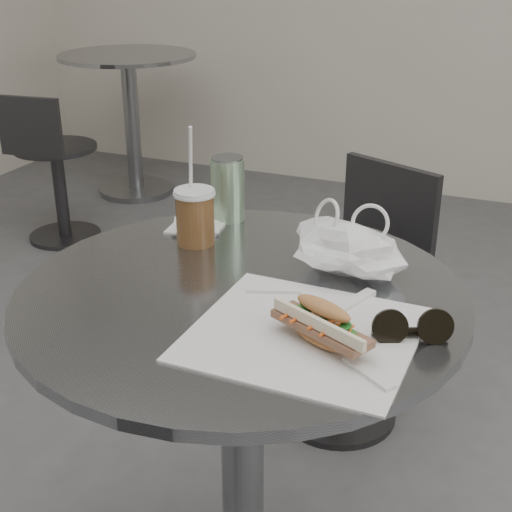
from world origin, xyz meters
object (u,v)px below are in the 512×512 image
at_px(drink_can, 228,189).
at_px(sunglasses, 412,329).
at_px(banh_mi, 322,324).
at_px(bg_table, 131,108).
at_px(cafe_table, 242,422).
at_px(bg_chair, 54,176).
at_px(iced_coffee, 195,216).
at_px(chair_far, 351,312).

bearing_deg(drink_can, sunglasses, -37.47).
bearing_deg(drink_can, banh_mi, -50.57).
bearing_deg(bg_table, cafe_table, -53.97).
height_order(bg_table, banh_mi, banh_mi).
xyz_separation_m(bg_chair, iced_coffee, (1.40, -1.33, 0.49)).
bearing_deg(banh_mi, sunglasses, 52.34).
bearing_deg(iced_coffee, bg_table, 125.06).
bearing_deg(chair_far, banh_mi, 125.14).
relative_size(cafe_table, bg_table, 1.03).
height_order(bg_chair, iced_coffee, iced_coffee).
bearing_deg(chair_far, drink_can, 93.93).
relative_size(bg_chair, sunglasses, 5.89).
relative_size(bg_table, chair_far, 1.02).
distance_m(bg_table, iced_coffee, 2.53).
relative_size(bg_chair, iced_coffee, 2.96).
bearing_deg(cafe_table, iced_coffee, 137.20).
bearing_deg(chair_far, sunglasses, 133.77).
xyz_separation_m(bg_table, bg_chair, (0.04, -0.73, -0.16)).
distance_m(bg_table, drink_can, 2.42).
distance_m(banh_mi, drink_can, 0.53).
relative_size(chair_far, sunglasses, 6.19).
xyz_separation_m(chair_far, banh_mi, (0.17, -0.86, 0.45)).
relative_size(chair_far, drink_can, 5.40).
bearing_deg(drink_can, bg_chair, 139.86).
bearing_deg(drink_can, cafe_table, -61.54).
distance_m(bg_table, sunglasses, 2.96).
bearing_deg(chair_far, cafe_table, 113.28).
distance_m(bg_chair, banh_mi, 2.41).
distance_m(chair_far, sunglasses, 0.96).
bearing_deg(iced_coffee, cafe_table, -42.80).
bearing_deg(cafe_table, chair_far, 89.47).
xyz_separation_m(bg_table, iced_coffee, (1.44, -2.05, 0.33)).
xyz_separation_m(cafe_table, drink_can, (-0.16, 0.29, 0.34)).
height_order(banh_mi, drink_can, drink_can).
bearing_deg(iced_coffee, sunglasses, -24.39).
distance_m(bg_chair, drink_can, 1.90).
height_order(chair_far, banh_mi, banh_mi).
height_order(iced_coffee, sunglasses, iced_coffee).
xyz_separation_m(banh_mi, iced_coffee, (-0.34, 0.27, 0.02)).
xyz_separation_m(cafe_table, banh_mi, (0.18, -0.12, 0.31)).
relative_size(chair_far, bg_chair, 1.05).
xyz_separation_m(bg_table, chair_far, (1.61, -1.46, -0.14)).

